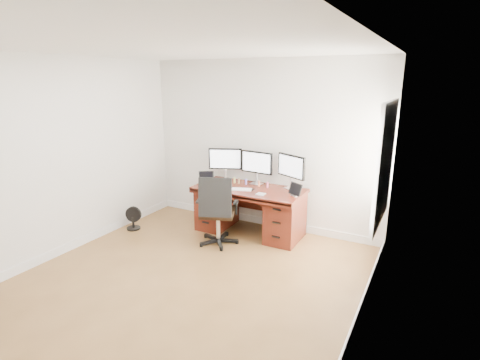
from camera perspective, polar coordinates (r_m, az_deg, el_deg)
The scene contains 20 objects.
ground at distance 4.69m, azimuth -8.96°, elevation -15.63°, with size 4.50×4.50×0.00m, color brown.
back_wall at distance 6.06m, azimuth 3.34°, elevation 5.29°, with size 4.00×0.10×2.70m, color white.
right_wall at distance 3.48m, azimuth 18.64°, elevation -2.92°, with size 0.10×4.50×2.70m.
desk at distance 5.94m, azimuth 1.50°, elevation -4.37°, with size 1.70×0.80×0.75m.
office_chair at distance 5.54m, azimuth -3.44°, elevation -6.45°, with size 0.73×0.73×1.07m.
floor_fan at distance 6.38m, azimuth -16.01°, elevation -5.66°, with size 0.26×0.22×0.38m.
monitor_left at distance 6.22m, azimuth -2.26°, elevation 3.08°, with size 0.52×0.25×0.53m.
monitor_center at distance 5.95m, azimuth 2.57°, elevation 2.53°, with size 0.55×0.16×0.53m.
monitor_right at distance 5.74m, azimuth 7.80°, elevation 1.91°, with size 0.51×0.27×0.53m.
tablet_left at distance 6.10m, azimuth -5.20°, elevation 0.38°, with size 0.24×0.19×0.19m.
tablet_right at distance 5.45m, azimuth 8.39°, elevation -1.55°, with size 0.24×0.18×0.19m.
keyboard at distance 5.71m, azimuth 0.26°, elevation -1.43°, with size 0.31×0.13×0.01m, color silver.
trackpad at distance 5.49m, azimuth 3.16°, elevation -2.15°, with size 0.12×0.12×0.01m, color #B9BBC0.
drawing_tablet at distance 5.80m, azimuth -2.21°, elevation -1.20°, with size 0.23×0.15×0.01m, color black.
phone at distance 5.72m, azimuth 1.48°, elevation -1.40°, with size 0.14×0.07×0.01m, color black.
figurine_yellow at distance 6.07m, azimuth -0.83°, elevation 0.03°, with size 0.04×0.04×0.09m.
figurine_brown at distance 6.03m, azimuth -0.17°, elevation -0.07°, with size 0.04×0.04×0.09m.
figurine_purple at distance 5.97m, azimuth 0.92°, elevation -0.22°, with size 0.04×0.04×0.09m.
figurine_orange at distance 5.88m, azimuth 2.91°, elevation -0.50°, with size 0.04×0.04×0.09m.
figurine_pink at distance 5.82m, azimuth 4.21°, elevation -0.68°, with size 0.04×0.04×0.09m.
Camera 1 is at (2.48, -3.18, 2.39)m, focal length 28.00 mm.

